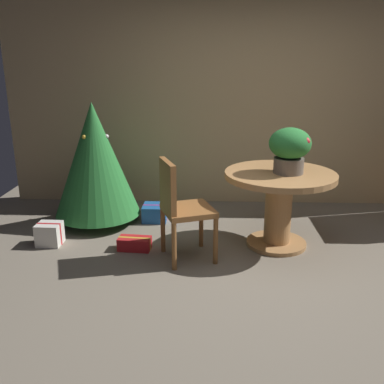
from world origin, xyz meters
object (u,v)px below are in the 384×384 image
object	(u,v)px
round_dining_table	(279,196)
holiday_tree	(95,160)
gift_box_red	(135,244)
gift_box_cream	(50,234)
gift_box_blue	(155,213)
wooden_chair_left_near	(180,205)
flower_vase	(290,148)

from	to	relation	value
round_dining_table	holiday_tree	distance (m)	2.02
holiday_tree	gift_box_red	distance (m)	1.11
gift_box_cream	gift_box_blue	world-z (taller)	gift_box_cream
wooden_chair_left_near	gift_box_red	xyz separation A→B (m)	(-0.46, 0.18, -0.47)
holiday_tree	gift_box_blue	bearing A→B (deg)	8.78
round_dining_table	wooden_chair_left_near	distance (m)	1.00
gift_box_cream	holiday_tree	bearing A→B (deg)	61.13
round_dining_table	gift_box_cream	world-z (taller)	round_dining_table
round_dining_table	gift_box_red	xyz separation A→B (m)	(-1.41, -0.17, -0.45)
gift_box_red	round_dining_table	bearing A→B (deg)	6.71
flower_vase	holiday_tree	bearing A→B (deg)	164.25
flower_vase	holiday_tree	size ratio (longest dim) A/B	0.32
gift_box_blue	gift_box_cream	bearing A→B (deg)	-143.57
flower_vase	gift_box_red	size ratio (longest dim) A/B	1.32
wooden_chair_left_near	gift_box_blue	bearing A→B (deg)	109.92
gift_box_blue	round_dining_table	bearing A→B (deg)	-26.32
round_dining_table	gift_box_blue	bearing A→B (deg)	153.68
round_dining_table	wooden_chair_left_near	size ratio (longest dim) A/B	1.13
round_dining_table	gift_box_blue	distance (m)	1.51
flower_vase	holiday_tree	world-z (taller)	holiday_tree
holiday_tree	gift_box_cream	world-z (taller)	holiday_tree
round_dining_table	gift_box_red	bearing A→B (deg)	-173.29
flower_vase	wooden_chair_left_near	size ratio (longest dim) A/B	0.46
gift_box_red	gift_box_blue	distance (m)	0.82
gift_box_cream	round_dining_table	bearing A→B (deg)	1.94
gift_box_cream	wooden_chair_left_near	bearing A→B (deg)	-11.29
round_dining_table	holiday_tree	bearing A→B (deg)	164.24
gift_box_red	gift_box_cream	size ratio (longest dim) A/B	1.36
round_dining_table	flower_vase	world-z (taller)	flower_vase
round_dining_table	wooden_chair_left_near	xyz separation A→B (m)	(-0.94, -0.34, 0.02)
flower_vase	wooden_chair_left_near	bearing A→B (deg)	-162.25
wooden_chair_left_near	holiday_tree	world-z (taller)	holiday_tree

